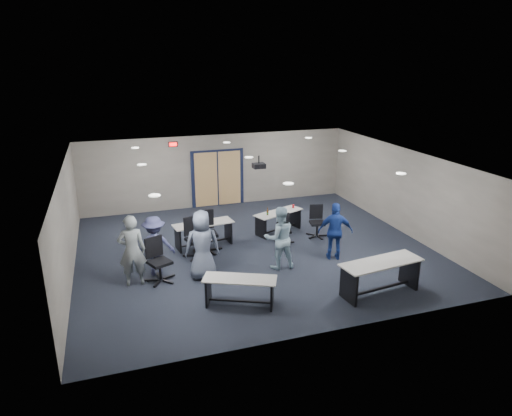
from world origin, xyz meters
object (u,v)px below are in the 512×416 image
object	(u,v)px
chair_back_c	(284,229)
chair_back_b	(207,232)
table_back_right	(278,218)
chair_loose_left	(159,261)
person_navy	(335,231)
table_front_left	(240,287)
table_back_left	(204,230)
person_plaid	(202,245)
table_front_right	(381,272)
chair_back_d	(317,222)
person_gray	(132,251)
person_lightblue	(279,238)
person_back	(155,246)
chair_back_a	(196,238)

from	to	relation	value
chair_back_c	chair_back_b	bearing A→B (deg)	-173.00
table_back_right	chair_back_c	world-z (taller)	table_back_right
chair_loose_left	person_navy	xyz separation A→B (m)	(4.81, -0.13, 0.25)
table_front_left	person_navy	xyz separation A→B (m)	(3.23, 1.61, 0.36)
person_navy	table_back_left	bearing A→B (deg)	-10.95
table_back_left	chair_back_c	xyz separation A→B (m)	(2.34, -0.59, -0.04)
table_back_right	person_plaid	size ratio (longest dim) A/B	0.98
table_front_right	chair_back_d	bearing A→B (deg)	80.81
chair_back_c	person_gray	world-z (taller)	person_gray
chair_back_d	person_lightblue	world-z (taller)	person_lightblue
table_front_right	person_gray	size ratio (longest dim) A/B	1.15
chair_back_d	person_back	distance (m)	5.22
person_gray	person_plaid	bearing A→B (deg)	176.20
chair_back_c	chair_loose_left	bearing A→B (deg)	-150.91
person_gray	person_navy	world-z (taller)	person_gray
table_back_right	person_gray	xyz separation A→B (m)	(-4.69, -2.25, 0.44)
chair_back_b	person_lightblue	size ratio (longest dim) A/B	0.70
chair_loose_left	table_front_left	bearing A→B (deg)	-71.17
chair_back_b	person_plaid	size ratio (longest dim) A/B	0.66
table_front_right	table_back_left	bearing A→B (deg)	122.17
table_back_left	table_back_right	world-z (taller)	table_back_right
table_front_right	person_lightblue	xyz separation A→B (m)	(-1.78, 2.08, 0.29)
table_front_right	chair_back_c	size ratio (longest dim) A/B	2.30
chair_loose_left	person_back	distance (m)	0.53
chair_back_b	person_gray	world-z (taller)	person_gray
person_gray	person_navy	xyz separation A→B (m)	(5.45, -0.17, -0.10)
table_back_right	chair_back_d	world-z (taller)	chair_back_d
person_plaid	person_lightblue	bearing A→B (deg)	-174.51
table_back_right	person_gray	bearing A→B (deg)	-175.67
person_lightblue	person_navy	world-z (taller)	person_lightblue
table_back_left	person_navy	xyz separation A→B (m)	(3.29, -2.04, 0.32)
chair_back_b	table_back_left	bearing A→B (deg)	92.04
chair_back_a	chair_back_d	xyz separation A→B (m)	(3.89, 0.33, -0.07)
table_front_right	chair_back_c	bearing A→B (deg)	99.35
person_gray	person_plaid	size ratio (longest dim) A/B	1.01
person_back	chair_back_b	bearing A→B (deg)	-148.25
table_front_right	person_plaid	distance (m)	4.40
chair_back_d	table_front_left	bearing A→B (deg)	-124.33
chair_back_c	person_lightblue	bearing A→B (deg)	-105.81
table_back_left	chair_back_d	world-z (taller)	chair_back_d
person_plaid	chair_back_a	bearing A→B (deg)	-87.54
chair_back_c	person_navy	xyz separation A→B (m)	(0.95, -1.44, 0.36)
chair_back_d	chair_back_c	bearing A→B (deg)	-158.15
chair_back_b	person_navy	bearing A→B (deg)	-26.17
chair_loose_left	person_gray	bearing A→B (deg)	153.09
person_back	person_navy	bearing A→B (deg)	173.30
chair_back_a	person_back	world-z (taller)	person_back
table_back_left	chair_back_b	distance (m)	0.47
table_front_left	table_back_left	bearing A→B (deg)	115.56
table_back_right	person_lightblue	bearing A→B (deg)	-131.74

